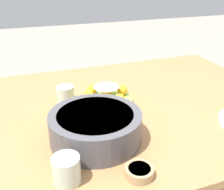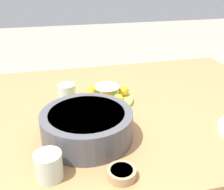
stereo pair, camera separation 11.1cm
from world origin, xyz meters
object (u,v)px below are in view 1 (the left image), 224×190
(sauce_bowl, at_px, (139,172))
(cup_far, at_px, (66,170))
(cake_plate, at_px, (106,96))
(dining_table, at_px, (117,122))
(serving_bowl, at_px, (96,126))
(cup_near, at_px, (65,94))

(sauce_bowl, distance_m, cup_far, 0.20)
(cake_plate, bearing_deg, dining_table, 124.07)
(serving_bowl, bearing_deg, cup_near, -82.40)
(dining_table, height_order, cup_near, cup_near)
(cake_plate, distance_m, sauce_bowl, 0.47)
(dining_table, xyz_separation_m, cake_plate, (0.03, -0.05, 0.11))
(serving_bowl, bearing_deg, sauce_bowl, 106.54)
(sauce_bowl, bearing_deg, cup_far, -13.59)
(cake_plate, relative_size, serving_bowl, 0.74)
(serving_bowl, bearing_deg, dining_table, -127.43)
(dining_table, height_order, cup_far, cup_far)
(sauce_bowl, xyz_separation_m, cup_near, (0.11, -0.53, 0.02))
(dining_table, distance_m, cup_near, 0.26)
(sauce_bowl, xyz_separation_m, cup_far, (0.19, -0.05, 0.02))
(dining_table, distance_m, cake_plate, 0.13)
(dining_table, bearing_deg, serving_bowl, 52.57)
(dining_table, bearing_deg, cake_plate, -55.93)
(cake_plate, xyz_separation_m, cup_far, (0.25, 0.42, 0.01))
(serving_bowl, height_order, cup_near, serving_bowl)
(dining_table, bearing_deg, cup_near, -29.30)
(serving_bowl, xyz_separation_m, sauce_bowl, (-0.06, 0.21, -0.04))
(dining_table, distance_m, sauce_bowl, 0.44)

